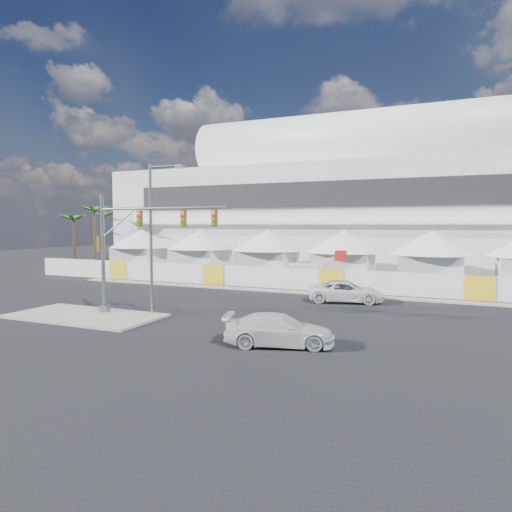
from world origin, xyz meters
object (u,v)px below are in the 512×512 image
at_px(sedan_silver, 345,290).
at_px(lot_car_c, 173,269).
at_px(pickup_near, 279,330).
at_px(boom_lift, 302,275).
at_px(pickup_curb, 346,292).
at_px(traffic_mast, 126,248).
at_px(streetlight_median, 154,228).

xyz_separation_m(sedan_silver, lot_car_c, (-22.83, 9.73, -0.13)).
height_order(pickup_near, boom_lift, boom_lift).
bearing_deg(sedan_silver, pickup_curb, -176.76).
relative_size(sedan_silver, lot_car_c, 1.01).
xyz_separation_m(pickup_curb, traffic_mast, (-12.10, -11.13, 3.68)).
bearing_deg(sedan_silver, boom_lift, 23.59).
bearing_deg(traffic_mast, pickup_near, -13.72).
bearing_deg(boom_lift, sedan_silver, -45.09).
distance_m(pickup_curb, pickup_near, 14.01).
height_order(pickup_near, streetlight_median, streetlight_median).
distance_m(lot_car_c, traffic_mast, 24.87).
bearing_deg(boom_lift, streetlight_median, -95.03).
distance_m(streetlight_median, boom_lift, 20.16).
bearing_deg(traffic_mast, sedan_silver, 46.08).
distance_m(pickup_curb, lot_car_c, 25.57).
bearing_deg(traffic_mast, streetlight_median, 28.27).
bearing_deg(pickup_near, sedan_silver, -17.16).
bearing_deg(sedan_silver, pickup_near, 165.81).
bearing_deg(pickup_curb, boom_lift, 23.29).
height_order(lot_car_c, streetlight_median, streetlight_median).
xyz_separation_m(pickup_curb, pickup_near, (-0.33, -14.01, -0.01)).
bearing_deg(boom_lift, pickup_near, -68.10).
distance_m(traffic_mast, boom_lift, 21.10).
xyz_separation_m(pickup_near, lot_car_c, (-22.84, 24.82, -0.10)).
height_order(traffic_mast, boom_lift, traffic_mast).
distance_m(pickup_near, traffic_mast, 12.67).
bearing_deg(sedan_silver, traffic_mast, 121.86).
bearing_deg(pickup_curb, traffic_mast, 120.15).
relative_size(sedan_silver, pickup_near, 0.89).
distance_m(pickup_near, streetlight_median, 11.93).
xyz_separation_m(pickup_near, streetlight_median, (-10.16, 3.74, 5.01)).
xyz_separation_m(sedan_silver, traffic_mast, (-11.76, -12.22, 3.66)).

